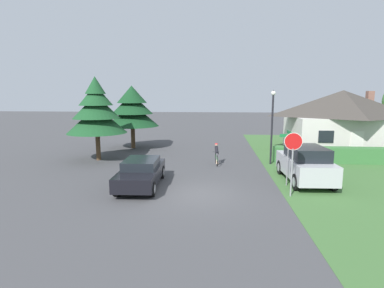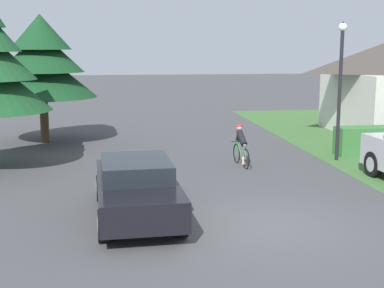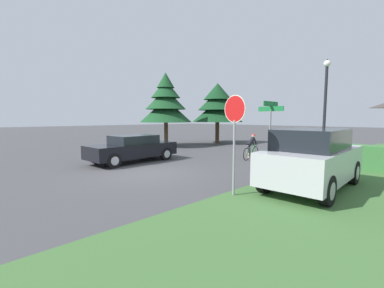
{
  "view_description": "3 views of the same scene",
  "coord_description": "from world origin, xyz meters",
  "px_view_note": "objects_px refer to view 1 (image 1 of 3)",
  "views": [
    {
      "loc": [
        0.97,
        -13.51,
        4.59
      ],
      "look_at": [
        -0.56,
        4.84,
        1.6
      ],
      "focal_mm": 28.0,
      "sensor_mm": 36.0,
      "label": 1
    },
    {
      "loc": [
        -3.26,
        -11.48,
        4.04
      ],
      "look_at": [
        -1.13,
        3.58,
        1.29
      ],
      "focal_mm": 50.0,
      "sensor_mm": 36.0,
      "label": 2
    },
    {
      "loc": [
        8.88,
        -6.02,
        2.29
      ],
      "look_at": [
        -0.53,
        3.12,
        0.96
      ],
      "focal_mm": 24.0,
      "sensor_mm": 36.0,
      "label": 3
    }
  ],
  "objects_px": {
    "sedan_left_lane": "(141,172)",
    "stop_sign": "(293,151)",
    "cottage_house": "(341,120)",
    "cyclist": "(217,154)",
    "parked_suv_right": "(305,164)",
    "conifer_tall_far": "(132,109)",
    "conifer_tall_near": "(96,111)",
    "street_lamp": "(272,119)",
    "street_name_sign": "(288,148)"
  },
  "relations": [
    {
      "from": "street_name_sign",
      "to": "stop_sign",
      "type": "bearing_deg",
      "value": -96.61
    },
    {
      "from": "cyclist",
      "to": "street_lamp",
      "type": "xyz_separation_m",
      "value": [
        3.64,
        0.37,
        2.36
      ]
    },
    {
      "from": "street_name_sign",
      "to": "sedan_left_lane",
      "type": "bearing_deg",
      "value": -174.54
    },
    {
      "from": "cyclist",
      "to": "parked_suv_right",
      "type": "height_order",
      "value": "parked_suv_right"
    },
    {
      "from": "cyclist",
      "to": "street_name_sign",
      "type": "relative_size",
      "value": 0.61
    },
    {
      "from": "cyclist",
      "to": "street_lamp",
      "type": "bearing_deg",
      "value": -89.32
    },
    {
      "from": "street_name_sign",
      "to": "street_lamp",
      "type": "bearing_deg",
      "value": 89.72
    },
    {
      "from": "cottage_house",
      "to": "conifer_tall_far",
      "type": "relative_size",
      "value": 1.6
    },
    {
      "from": "street_name_sign",
      "to": "conifer_tall_far",
      "type": "distance_m",
      "value": 15.1
    },
    {
      "from": "street_lamp",
      "to": "conifer_tall_far",
      "type": "xyz_separation_m",
      "value": [
        -10.98,
        5.39,
        0.39
      ]
    },
    {
      "from": "parked_suv_right",
      "to": "conifer_tall_near",
      "type": "bearing_deg",
      "value": 68.73
    },
    {
      "from": "conifer_tall_near",
      "to": "sedan_left_lane",
      "type": "bearing_deg",
      "value": -51.83
    },
    {
      "from": "cyclist",
      "to": "parked_suv_right",
      "type": "bearing_deg",
      "value": -133.52
    },
    {
      "from": "parked_suv_right",
      "to": "street_name_sign",
      "type": "bearing_deg",
      "value": 121.99
    },
    {
      "from": "sedan_left_lane",
      "to": "parked_suv_right",
      "type": "xyz_separation_m",
      "value": [
        8.54,
        1.48,
        0.25
      ]
    },
    {
      "from": "stop_sign",
      "to": "conifer_tall_near",
      "type": "height_order",
      "value": "conifer_tall_near"
    },
    {
      "from": "conifer_tall_near",
      "to": "parked_suv_right",
      "type": "bearing_deg",
      "value": -18.54
    },
    {
      "from": "street_name_sign",
      "to": "conifer_tall_far",
      "type": "height_order",
      "value": "conifer_tall_far"
    },
    {
      "from": "sedan_left_lane",
      "to": "stop_sign",
      "type": "bearing_deg",
      "value": -100.18
    },
    {
      "from": "sedan_left_lane",
      "to": "conifer_tall_near",
      "type": "bearing_deg",
      "value": 35.73
    },
    {
      "from": "cottage_house",
      "to": "stop_sign",
      "type": "relative_size",
      "value": 2.95
    },
    {
      "from": "stop_sign",
      "to": "street_lamp",
      "type": "xyz_separation_m",
      "value": [
        0.22,
        6.58,
        0.93
      ]
    },
    {
      "from": "cyclist",
      "to": "stop_sign",
      "type": "distance_m",
      "value": 7.23
    },
    {
      "from": "sedan_left_lane",
      "to": "stop_sign",
      "type": "xyz_separation_m",
      "value": [
        7.24,
        -0.98,
        1.41
      ]
    },
    {
      "from": "cyclist",
      "to": "conifer_tall_far",
      "type": "distance_m",
      "value": 9.73
    },
    {
      "from": "sedan_left_lane",
      "to": "cyclist",
      "type": "bearing_deg",
      "value": -38.6
    },
    {
      "from": "street_lamp",
      "to": "conifer_tall_near",
      "type": "distance_m",
      "value": 12.11
    },
    {
      "from": "cyclist",
      "to": "street_name_sign",
      "type": "distance_m",
      "value": 5.92
    },
    {
      "from": "parked_suv_right",
      "to": "street_name_sign",
      "type": "relative_size",
      "value": 1.61
    },
    {
      "from": "sedan_left_lane",
      "to": "street_lamp",
      "type": "distance_m",
      "value": 9.61
    },
    {
      "from": "stop_sign",
      "to": "street_lamp",
      "type": "distance_m",
      "value": 6.65
    },
    {
      "from": "cottage_house",
      "to": "stop_sign",
      "type": "distance_m",
      "value": 13.95
    },
    {
      "from": "street_lamp",
      "to": "cottage_house",
      "type": "bearing_deg",
      "value": 40.02
    },
    {
      "from": "cyclist",
      "to": "street_lamp",
      "type": "distance_m",
      "value": 4.36
    },
    {
      "from": "sedan_left_lane",
      "to": "stop_sign",
      "type": "height_order",
      "value": "stop_sign"
    },
    {
      "from": "cyclist",
      "to": "stop_sign",
      "type": "relative_size",
      "value": 0.58
    },
    {
      "from": "sedan_left_lane",
      "to": "conifer_tall_near",
      "type": "height_order",
      "value": "conifer_tall_near"
    },
    {
      "from": "cyclist",
      "to": "stop_sign",
      "type": "xyz_separation_m",
      "value": [
        3.42,
        -6.21,
        1.43
      ]
    },
    {
      "from": "street_name_sign",
      "to": "conifer_tall_far",
      "type": "relative_size",
      "value": 0.52
    },
    {
      "from": "street_lamp",
      "to": "conifer_tall_far",
      "type": "height_order",
      "value": "conifer_tall_far"
    },
    {
      "from": "cottage_house",
      "to": "parked_suv_right",
      "type": "bearing_deg",
      "value": -120.49
    },
    {
      "from": "conifer_tall_near",
      "to": "stop_sign",
      "type": "bearing_deg",
      "value": -30.1
    },
    {
      "from": "sedan_left_lane",
      "to": "stop_sign",
      "type": "distance_m",
      "value": 7.44
    },
    {
      "from": "cyclist",
      "to": "cottage_house",
      "type": "bearing_deg",
      "value": -65.1
    },
    {
      "from": "cyclist",
      "to": "parked_suv_right",
      "type": "relative_size",
      "value": 0.38
    },
    {
      "from": "parked_suv_right",
      "to": "street_lamp",
      "type": "distance_m",
      "value": 4.74
    },
    {
      "from": "parked_suv_right",
      "to": "conifer_tall_far",
      "type": "bearing_deg",
      "value": 49.05
    },
    {
      "from": "parked_suv_right",
      "to": "stop_sign",
      "type": "xyz_separation_m",
      "value": [
        -1.3,
        -2.46,
        1.15
      ]
    },
    {
      "from": "parked_suv_right",
      "to": "street_lamp",
      "type": "xyz_separation_m",
      "value": [
        -1.08,
        4.11,
        2.08
      ]
    },
    {
      "from": "stop_sign",
      "to": "conifer_tall_far",
      "type": "height_order",
      "value": "conifer_tall_far"
    }
  ]
}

